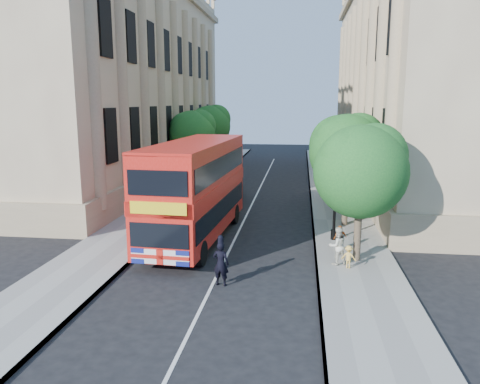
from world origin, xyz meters
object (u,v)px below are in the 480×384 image
(lamp_post, at_px, (335,193))
(police_constable, at_px, (221,264))
(woman_pedestrian, at_px, (337,246))
(double_decker_bus, at_px, (196,187))
(box_van, at_px, (224,180))

(lamp_post, relative_size, police_constable, 2.98)
(lamp_post, height_order, police_constable, lamp_post)
(police_constable, bearing_deg, woman_pedestrian, -140.72)
(double_decker_bus, distance_m, woman_pedestrian, 7.75)
(lamp_post, xyz_separation_m, woman_pedestrian, (-0.09, -3.72, -1.57))
(lamp_post, height_order, double_decker_bus, lamp_post)
(double_decker_bus, distance_m, box_van, 9.32)
(lamp_post, relative_size, woman_pedestrian, 3.16)
(box_van, xyz_separation_m, police_constable, (2.36, -15.08, -0.71))
(police_constable, xyz_separation_m, woman_pedestrian, (4.57, 2.64, 0.07))
(police_constable, relative_size, woman_pedestrian, 1.06)
(woman_pedestrian, bearing_deg, box_van, -81.65)
(double_decker_bus, height_order, box_van, double_decker_bus)
(double_decker_bus, relative_size, box_van, 1.87)
(box_van, distance_m, woman_pedestrian, 14.25)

